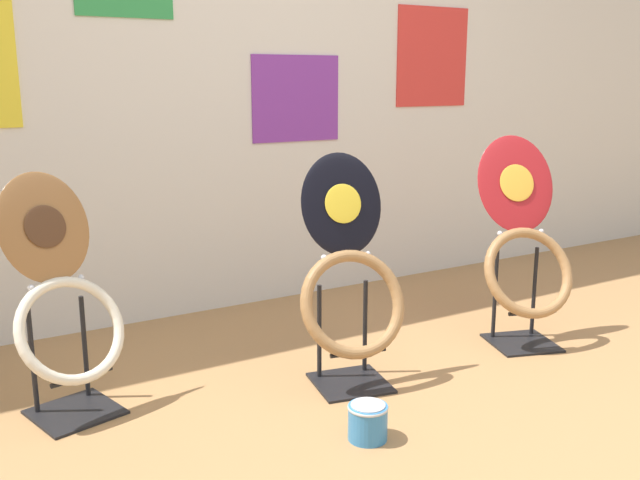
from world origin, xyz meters
The scene contains 6 objects.
ground_plane centered at (0.00, 0.00, 0.00)m, with size 14.00×14.00×0.00m, color #A37547.
wall_back centered at (0.00, 2.02, 1.30)m, with size 8.00×0.07×2.60m.
toilet_seat_display_crimson_swirl centered at (0.73, 0.83, 0.42)m, with size 0.49×0.48×0.93m.
toilet_seat_display_jazz_black centered at (-0.18, 0.86, 0.41)m, with size 0.46×0.37×0.90m.
toilet_seat_display_woodgrain centered at (-1.18, 1.16, 0.39)m, with size 0.43×0.41×0.86m.
paint_can centered at (-0.37, 0.44, 0.07)m, with size 0.14×0.14×0.12m.
Camera 1 is at (-1.62, -1.34, 1.18)m, focal length 40.00 mm.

